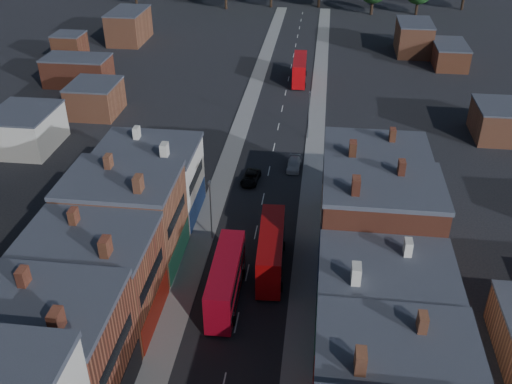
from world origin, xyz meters
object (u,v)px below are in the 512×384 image
(bus_2, at_px, (300,69))
(bus_0, at_px, (226,280))
(bus_1, at_px, (271,250))
(car_2, at_px, (251,178))
(car_3, at_px, (294,164))

(bus_2, bearing_deg, bus_0, -94.63)
(bus_1, distance_m, car_2, 20.16)
(bus_0, distance_m, bus_1, 7.09)
(car_2, bearing_deg, bus_2, 89.67)
(bus_1, relative_size, car_2, 2.39)
(bus_1, distance_m, car_3, 24.32)
(car_2, relative_size, car_3, 1.05)
(bus_1, distance_m, bus_2, 61.66)
(bus_2, bearing_deg, car_2, -97.54)
(bus_1, bearing_deg, bus_0, -128.69)
(bus_0, relative_size, car_3, 2.49)
(bus_2, bearing_deg, car_3, -89.29)
(bus_2, distance_m, car_3, 37.52)
(bus_1, xyz_separation_m, car_2, (-4.88, 19.46, -2.03))
(car_3, bearing_deg, car_2, -139.87)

